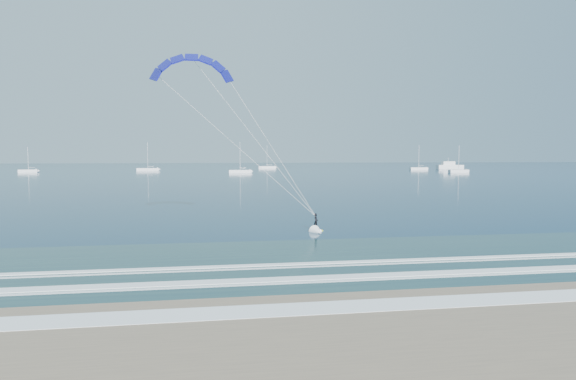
{
  "coord_description": "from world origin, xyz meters",
  "views": [
    {
      "loc": [
        -4.47,
        -23.46,
        7.25
      ],
      "look_at": [
        3.18,
        22.03,
        4.09
      ],
      "focal_mm": 32.0,
      "sensor_mm": 36.0,
      "label": 1
    }
  ],
  "objects_px": {
    "kitesurfer_rig": "(252,136)",
    "sailboat_2": "(148,169)",
    "sailboat_6": "(459,171)",
    "sailboat_1": "(28,171)",
    "sailboat_3": "(240,171)",
    "motor_yacht": "(449,166)",
    "sailboat_4": "(267,167)",
    "sailboat_5": "(419,168)"
  },
  "relations": [
    {
      "from": "kitesurfer_rig",
      "to": "sailboat_6",
      "type": "distance_m",
      "value": 181.64
    },
    {
      "from": "kitesurfer_rig",
      "to": "sailboat_3",
      "type": "height_order",
      "value": "kitesurfer_rig"
    },
    {
      "from": "motor_yacht",
      "to": "sailboat_5",
      "type": "height_order",
      "value": "sailboat_5"
    },
    {
      "from": "kitesurfer_rig",
      "to": "sailboat_2",
      "type": "bearing_deg",
      "value": 98.37
    },
    {
      "from": "motor_yacht",
      "to": "sailboat_4",
      "type": "height_order",
      "value": "sailboat_4"
    },
    {
      "from": "kitesurfer_rig",
      "to": "sailboat_4",
      "type": "xyz_separation_m",
      "value": [
        30.34,
        229.48,
        -8.31
      ]
    },
    {
      "from": "kitesurfer_rig",
      "to": "sailboat_5",
      "type": "distance_m",
      "value": 215.41
    },
    {
      "from": "sailboat_2",
      "to": "sailboat_3",
      "type": "distance_m",
      "value": 53.56
    },
    {
      "from": "sailboat_1",
      "to": "sailboat_3",
      "type": "height_order",
      "value": "sailboat_3"
    },
    {
      "from": "motor_yacht",
      "to": "sailboat_5",
      "type": "bearing_deg",
      "value": -148.58
    },
    {
      "from": "kitesurfer_rig",
      "to": "sailboat_6",
      "type": "xyz_separation_m",
      "value": [
        100.34,
        151.18,
        -8.32
      ]
    },
    {
      "from": "sailboat_1",
      "to": "motor_yacht",
      "type": "bearing_deg",
      "value": 6.57
    },
    {
      "from": "kitesurfer_rig",
      "to": "sailboat_3",
      "type": "xyz_separation_m",
      "value": [
        10.81,
        161.93,
        -8.31
      ]
    },
    {
      "from": "sailboat_3",
      "to": "sailboat_1",
      "type": "bearing_deg",
      "value": 167.02
    },
    {
      "from": "sailboat_6",
      "to": "sailboat_1",
      "type": "bearing_deg",
      "value": 170.11
    },
    {
      "from": "kitesurfer_rig",
      "to": "sailboat_4",
      "type": "distance_m",
      "value": 231.63
    },
    {
      "from": "sailboat_4",
      "to": "sailboat_3",
      "type": "bearing_deg",
      "value": -106.13
    },
    {
      "from": "kitesurfer_rig",
      "to": "sailboat_3",
      "type": "relative_size",
      "value": 1.37
    },
    {
      "from": "sailboat_2",
      "to": "motor_yacht",
      "type": "bearing_deg",
      "value": 2.68
    },
    {
      "from": "sailboat_3",
      "to": "sailboat_5",
      "type": "xyz_separation_m",
      "value": [
        89.36,
        28.59,
        -0.0
      ]
    },
    {
      "from": "sailboat_6",
      "to": "motor_yacht",
      "type": "bearing_deg",
      "value": 66.57
    },
    {
      "from": "sailboat_3",
      "to": "sailboat_5",
      "type": "bearing_deg",
      "value": 17.74
    },
    {
      "from": "sailboat_2",
      "to": "sailboat_6",
      "type": "distance_m",
      "value": 137.52
    },
    {
      "from": "sailboat_3",
      "to": "sailboat_5",
      "type": "relative_size",
      "value": 1.04
    },
    {
      "from": "sailboat_4",
      "to": "kitesurfer_rig",
      "type": "bearing_deg",
      "value": -97.53
    },
    {
      "from": "sailboat_1",
      "to": "sailboat_5",
      "type": "bearing_deg",
      "value": 2.81
    },
    {
      "from": "kitesurfer_rig",
      "to": "sailboat_6",
      "type": "height_order",
      "value": "kitesurfer_rig"
    },
    {
      "from": "sailboat_1",
      "to": "sailboat_3",
      "type": "bearing_deg",
      "value": -12.98
    },
    {
      "from": "sailboat_3",
      "to": "sailboat_6",
      "type": "height_order",
      "value": "sailboat_3"
    },
    {
      "from": "sailboat_2",
      "to": "sailboat_1",
      "type": "bearing_deg",
      "value": -161.3
    },
    {
      "from": "sailboat_1",
      "to": "sailboat_4",
      "type": "distance_m",
      "value": 116.27
    },
    {
      "from": "motor_yacht",
      "to": "sailboat_3",
      "type": "height_order",
      "value": "sailboat_3"
    },
    {
      "from": "sailboat_1",
      "to": "sailboat_2",
      "type": "xyz_separation_m",
      "value": [
        46.66,
        15.79,
        0.02
      ]
    },
    {
      "from": "sailboat_3",
      "to": "sailboat_2",
      "type": "bearing_deg",
      "value": 138.14
    },
    {
      "from": "sailboat_5",
      "to": "sailboat_4",
      "type": "bearing_deg",
      "value": 150.84
    },
    {
      "from": "sailboat_2",
      "to": "sailboat_6",
      "type": "height_order",
      "value": "sailboat_2"
    },
    {
      "from": "sailboat_5",
      "to": "sailboat_6",
      "type": "height_order",
      "value": "sailboat_5"
    },
    {
      "from": "sailboat_1",
      "to": "sailboat_3",
      "type": "distance_m",
      "value": 88.82
    },
    {
      "from": "sailboat_4",
      "to": "sailboat_5",
      "type": "xyz_separation_m",
      "value": [
        69.82,
        -38.97,
        -0.0
      ]
    },
    {
      "from": "motor_yacht",
      "to": "sailboat_2",
      "type": "relative_size",
      "value": 1.06
    },
    {
      "from": "motor_yacht",
      "to": "sailboat_4",
      "type": "bearing_deg",
      "value": 165.19
    },
    {
      "from": "sailboat_4",
      "to": "sailboat_5",
      "type": "bearing_deg",
      "value": -29.16
    }
  ]
}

